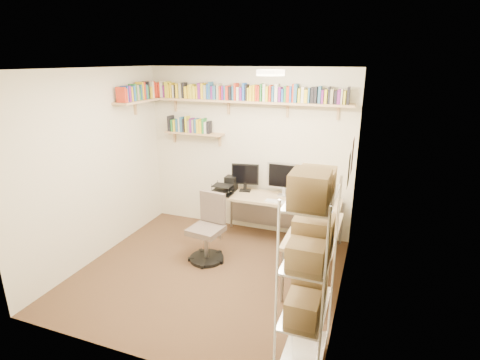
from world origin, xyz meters
name	(u,v)px	position (x,y,z in m)	size (l,w,h in m)	color
ground	(208,273)	(0.00, 0.00, 0.00)	(3.20, 3.20, 0.00)	#432A1D
room_shell	(205,155)	(0.00, 0.00, 1.55)	(3.24, 3.04, 2.52)	beige
wall_shelves	(216,100)	(-0.43, 1.30, 2.03)	(3.12, 1.09, 0.80)	tan
corner_desk	(279,204)	(0.65, 0.96, 0.68)	(1.88, 1.74, 1.19)	tan
office_chair	(208,232)	(-0.16, 0.35, 0.39)	(0.48, 0.49, 0.92)	black
wire_rack	(310,249)	(1.42, -1.09, 1.16)	(0.36, 0.74, 1.85)	silver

